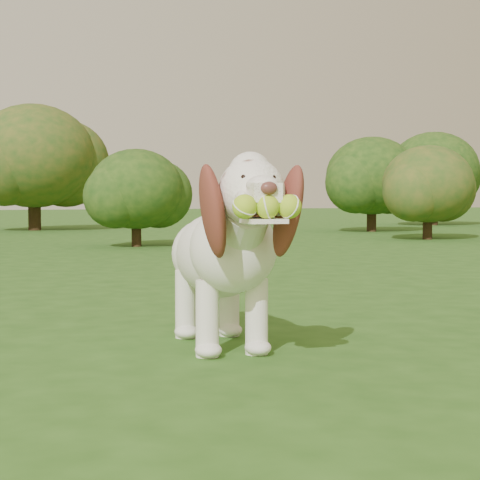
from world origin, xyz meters
name	(u,v)px	position (x,y,z in m)	size (l,w,h in m)	color
ground	(338,372)	(0.00, 0.00, 0.00)	(80.00, 80.00, 0.00)	#264E16
dog	(225,248)	(-0.23, 0.52, 0.40)	(0.46, 1.17, 0.76)	white
shrub_f	(372,176)	(6.11, 10.03, 0.99)	(1.63, 1.63, 1.69)	#382314
shrub_i	(34,156)	(0.58, 12.78, 1.37)	(2.25, 2.25, 2.33)	#382314
shrub_d	(428,184)	(5.45, 7.36, 0.80)	(1.31, 1.31, 1.36)	#382314
shrub_c	(136,189)	(1.11, 7.22, 0.71)	(1.16, 1.16, 1.20)	#382314
shrub_h	(434,170)	(9.13, 12.45, 1.21)	(1.98, 1.98, 2.05)	#382314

